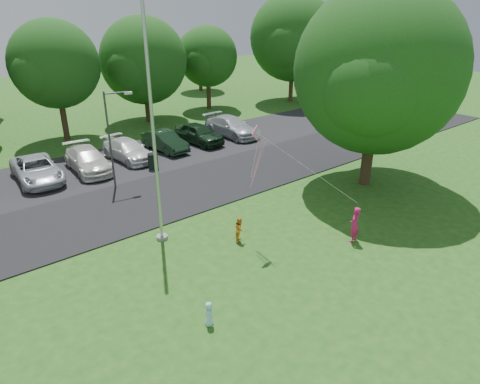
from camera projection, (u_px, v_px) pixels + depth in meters
ground at (299, 259)px, 17.44m from camera, size 120.00×120.00×0.00m
park_road at (182, 190)px, 23.82m from camera, size 60.00×6.00×0.06m
parking_strip at (130, 160)px, 28.44m from camera, size 42.00×7.00×0.06m
flagpole at (155, 149)px, 17.30m from camera, size 0.50×0.50×10.00m
street_lamp at (113, 132)px, 23.03m from camera, size 1.52×0.40×5.42m
trash_can at (153, 162)px, 26.72m from camera, size 0.65×0.65×1.04m
big_tree at (378, 75)px, 22.22m from camera, size 9.45×8.83×10.82m
tree_row at (91, 58)px, 33.28m from camera, size 64.35×11.94×10.88m
horizon_trees at (80, 62)px, 42.13m from camera, size 77.46×7.20×7.02m
parked_cars at (135, 148)px, 28.49m from camera, size 19.91×5.57×1.48m
woman at (355, 224)px, 18.47m from camera, size 0.69×0.55×1.63m
child_yellow at (240, 229)px, 18.60m from camera, size 0.70×0.69×1.13m
child_blue at (209, 314)px, 13.70m from camera, size 0.45×0.51×0.87m
kite at (259, 144)px, 17.04m from camera, size 3.63×3.00×3.37m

